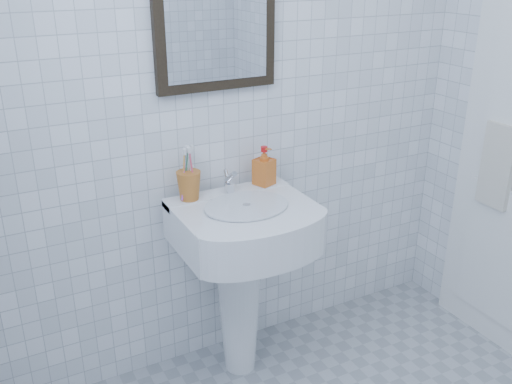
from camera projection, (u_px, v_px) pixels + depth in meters
wall_back at (238, 84)px, 2.33m from camera, size 2.20×0.02×2.50m
washbasin at (241, 260)px, 2.37m from camera, size 0.54×0.40×0.83m
faucet at (230, 183)px, 2.34m from camera, size 0.04×0.10×0.11m
toothbrush_cup at (189, 186)px, 2.27m from camera, size 0.12×0.12×0.12m
soap_dispenser at (264, 166)px, 2.41m from camera, size 0.10×0.10×0.17m
wall_mirror at (215, 8)px, 2.15m from camera, size 0.50×0.04×0.62m
towel_ring at (507, 126)px, 2.47m from camera, size 0.01×0.18×0.18m
hand_towel at (497, 166)px, 2.53m from camera, size 0.03×0.16×0.38m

